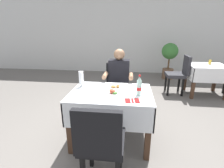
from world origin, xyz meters
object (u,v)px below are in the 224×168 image
(background_dining_table, at_px, (206,73))
(background_table_tumbler, at_px, (210,62))
(cola_bottle_primary, at_px, (139,86))
(plate_far_diner, at_px, (117,87))
(main_dining_table, at_px, (111,104))
(seated_diner_far, at_px, (119,80))
(napkin_cutlery_set, at_px, (132,101))
(potted_plant_corner, at_px, (169,57))
(background_chair_left, at_px, (179,73))
(plate_near_camera, at_px, (112,94))
(beer_glass_left, at_px, (81,79))
(chair_near_camera_side, at_px, (101,142))
(chair_far_diner_seat, at_px, (116,87))

(background_dining_table, bearing_deg, background_table_tumbler, 51.52)
(background_table_tumbler, bearing_deg, cola_bottle_primary, -128.98)
(plate_far_diner, distance_m, background_dining_table, 2.78)
(main_dining_table, relative_size, seated_diner_far, 0.88)
(seated_diner_far, distance_m, cola_bottle_primary, 0.85)
(cola_bottle_primary, distance_m, napkin_cutlery_set, 0.24)
(main_dining_table, relative_size, potted_plant_corner, 0.95)
(main_dining_table, bearing_deg, background_table_tumbler, 44.70)
(background_chair_left, distance_m, potted_plant_corner, 1.39)
(seated_diner_far, height_order, background_table_tumbler, seated_diner_far)
(background_table_tumbler, relative_size, potted_plant_corner, 0.09)
(cola_bottle_primary, bearing_deg, napkin_cutlery_set, -112.86)
(background_chair_left, bearing_deg, plate_near_camera, -123.26)
(seated_diner_far, bearing_deg, napkin_cutlery_set, -76.22)
(plate_near_camera, relative_size, background_table_tumbler, 2.32)
(napkin_cutlery_set, bearing_deg, plate_near_camera, 148.00)
(seated_diner_far, xyz_separation_m, potted_plant_corner, (1.43, 2.73, 0.02))
(seated_diner_far, bearing_deg, cola_bottle_primary, -67.43)
(beer_glass_left, height_order, background_table_tumbler, beer_glass_left)
(plate_far_diner, height_order, background_dining_table, plate_far_diner)
(cola_bottle_primary, bearing_deg, beer_glass_left, 163.41)
(background_table_tumbler, bearing_deg, main_dining_table, -135.30)
(plate_near_camera, relative_size, potted_plant_corner, 0.22)
(plate_near_camera, distance_m, plate_far_diner, 0.29)
(seated_diner_far, bearing_deg, potted_plant_corner, 62.36)
(plate_near_camera, relative_size, cola_bottle_primary, 0.94)
(seated_diner_far, distance_m, plate_far_diner, 0.53)
(main_dining_table, relative_size, background_dining_table, 1.27)
(chair_near_camera_side, bearing_deg, background_dining_table, 53.76)
(seated_diner_far, xyz_separation_m, background_table_tumbler, (2.12, 1.45, 0.10))
(beer_glass_left, bearing_deg, napkin_cutlery_set, -30.66)
(background_dining_table, distance_m, potted_plant_corner, 1.52)
(main_dining_table, xyz_separation_m, cola_bottle_primary, (0.37, -0.08, 0.30))
(chair_far_diner_seat, height_order, background_dining_table, chair_far_diner_seat)
(seated_diner_far, height_order, plate_near_camera, seated_diner_far)
(chair_near_camera_side, relative_size, plate_far_diner, 3.82)
(seated_diner_far, bearing_deg, background_table_tumbler, 34.38)
(cola_bottle_primary, xyz_separation_m, background_dining_table, (1.73, 2.13, -0.32))
(chair_near_camera_side, bearing_deg, napkin_cutlery_set, 61.60)
(plate_near_camera, distance_m, background_table_tumbler, 3.12)
(chair_near_camera_side, relative_size, beer_glass_left, 4.19)
(background_dining_table, bearing_deg, plate_far_diner, -137.26)
(plate_far_diner, bearing_deg, chair_near_camera_side, -93.58)
(main_dining_table, bearing_deg, plate_far_diner, 70.53)
(seated_diner_far, height_order, potted_plant_corner, seated_diner_far)
(chair_far_diner_seat, distance_m, background_table_tumbler, 2.57)
(plate_far_diner, relative_size, background_chair_left, 0.26)
(background_dining_table, distance_m, background_table_tumbler, 0.28)
(chair_near_camera_side, xyz_separation_m, background_dining_table, (2.10, 2.86, 0.01))
(chair_far_diner_seat, relative_size, beer_glass_left, 4.19)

